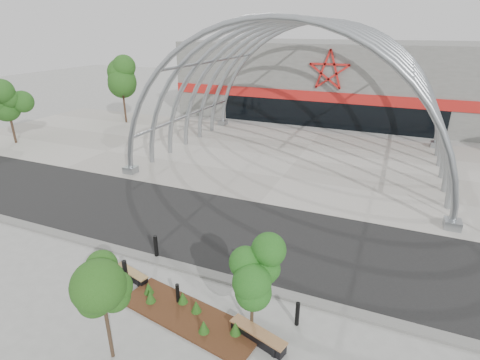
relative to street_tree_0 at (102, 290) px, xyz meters
name	(u,v)px	position (x,y,z in m)	size (l,w,h in m)	color
ground	(203,270)	(0.48, 5.06, -2.53)	(140.00, 140.00, 0.00)	gray
road	(236,231)	(0.48, 8.56, -2.52)	(140.00, 7.00, 0.02)	black
forecourt	(298,159)	(0.48, 20.56, -2.51)	(60.00, 17.00, 0.04)	#A29D93
kerb	(200,272)	(0.48, 4.81, -2.47)	(60.00, 0.50, 0.12)	slate
arena_building	(340,79)	(0.48, 38.51, 1.46)	(34.00, 15.24, 8.00)	slate
vault_canopy	(298,159)	(0.48, 20.56, -2.52)	(20.80, 15.80, 20.36)	#90969A
planting_bed	(187,313)	(1.28, 2.41, -2.40)	(5.54, 2.54, 0.56)	#3E1E10
street_tree_0	(102,290)	(0.00, 0.00, 0.00)	(1.55, 1.55, 3.53)	#32261A
street_tree_1	(253,272)	(3.60, 2.69, -0.18)	(1.39, 1.39, 3.28)	#2C2416
bench_0	(131,275)	(-1.94, 3.41, -2.36)	(1.79, 0.81, 0.37)	black
bench_1	(258,336)	(3.96, 2.31, -2.33)	(2.09, 1.02, 0.43)	black
bollard_0	(125,273)	(-1.83, 2.98, -1.96)	(0.18, 0.18, 1.15)	black
bollard_1	(156,247)	(-1.84, 5.05, -1.98)	(0.18, 0.18, 1.11)	black
bollard_2	(250,263)	(2.39, 5.61, -2.01)	(0.17, 0.17, 1.05)	black
bollard_3	(178,294)	(0.62, 2.86, -2.10)	(0.14, 0.14, 0.87)	black
bollard_4	(297,314)	(4.94, 3.54, -2.07)	(0.15, 0.15, 0.92)	black
bg_tree_0	(121,78)	(-19.52, 25.06, 2.10)	(3.00, 3.00, 6.45)	black
bg_tree_2	(6,99)	(-23.52, 15.06, 1.33)	(2.55, 2.55, 5.38)	black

